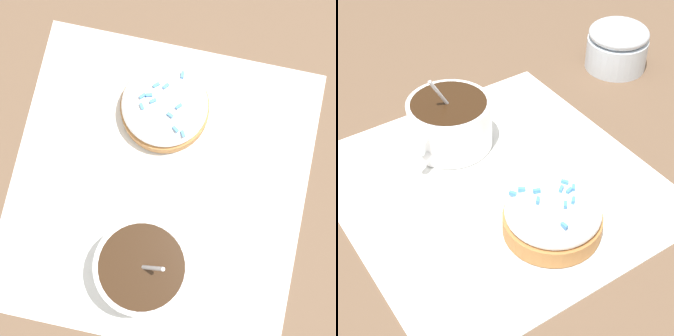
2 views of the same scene
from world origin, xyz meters
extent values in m
plane|color=brown|center=(0.00, 0.00, 0.00)|extent=(3.00, 3.00, 0.00)
cube|color=white|center=(0.00, 0.00, 0.00)|extent=(0.37, 0.36, 0.00)
cylinder|color=white|center=(-0.09, 0.01, 0.03)|extent=(0.10, 0.10, 0.06)
cylinder|color=#331E0F|center=(-0.09, 0.01, 0.05)|extent=(0.09, 0.09, 0.01)
torus|color=white|center=(-0.07, -0.04, 0.03)|extent=(0.02, 0.04, 0.04)
ellipsoid|color=silver|center=(-0.09, -0.02, 0.01)|extent=(0.02, 0.02, 0.01)
cylinder|color=silver|center=(-0.09, 0.01, 0.06)|extent=(0.00, 0.05, 0.08)
cylinder|color=#B2753D|center=(0.09, 0.00, 0.01)|extent=(0.10, 0.10, 0.02)
ellipsoid|color=white|center=(0.09, 0.00, 0.03)|extent=(0.09, 0.09, 0.04)
cube|color=#4C99EA|center=(0.07, -0.01, 0.05)|extent=(0.01, 0.01, 0.00)
cube|color=#4C99EA|center=(0.08, 0.02, 0.05)|extent=(0.01, 0.01, 0.00)
cube|color=#4C99EA|center=(0.10, 0.00, 0.05)|extent=(0.01, 0.01, 0.00)
cube|color=#4C99EA|center=(0.10, 0.01, 0.05)|extent=(0.01, 0.01, 0.00)
cube|color=#4C99EA|center=(0.08, 0.01, 0.05)|extent=(0.01, 0.01, 0.00)
cube|color=#4C99EA|center=(0.05, -0.02, 0.04)|extent=(0.01, 0.01, 0.00)
cube|color=#4C99EA|center=(0.09, 0.02, 0.05)|extent=(0.00, 0.01, 0.00)
cube|color=#4C99EA|center=(0.09, 0.02, 0.05)|extent=(0.01, 0.01, 0.00)
cube|color=#4C99EA|center=(0.06, -0.01, 0.04)|extent=(0.01, 0.01, 0.00)
cube|color=#4C99EA|center=(0.08, -0.02, 0.05)|extent=(0.01, 0.01, 0.00)
cube|color=#4C99EA|center=(0.12, -0.02, 0.04)|extent=(0.01, 0.00, 0.00)
cylinder|color=silver|center=(-0.08, 0.28, 0.02)|extent=(0.08, 0.08, 0.04)
ellipsoid|color=silver|center=(-0.08, 0.28, 0.05)|extent=(0.08, 0.08, 0.03)
camera|label=1|loc=(-0.08, -0.02, 0.61)|focal=60.00mm
camera|label=2|loc=(0.34, -0.28, 0.42)|focal=60.00mm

